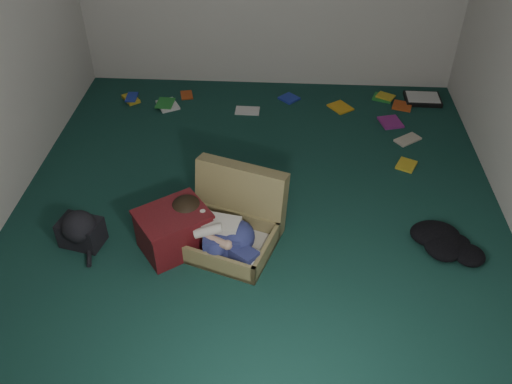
# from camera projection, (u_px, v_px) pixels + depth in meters

# --- Properties ---
(floor) EXTENTS (4.50, 4.50, 0.00)m
(floor) POSITION_uv_depth(u_px,v_px,m) (257.00, 214.00, 4.40)
(floor) COLOR #143A33
(floor) RESTS_ON ground
(wall_front) EXTENTS (4.50, 0.00, 4.50)m
(wall_front) POSITION_uv_depth(u_px,v_px,m) (220.00, 365.00, 1.84)
(wall_front) COLOR silver
(wall_front) RESTS_ON ground
(suitcase) EXTENTS (0.91, 0.90, 0.53)m
(suitcase) POSITION_uv_depth(u_px,v_px,m) (231.00, 220.00, 4.10)
(suitcase) COLOR #8F814E
(suitcase) RESTS_ON floor
(person) EXTENTS (0.72, 0.55, 0.33)m
(person) POSITION_uv_depth(u_px,v_px,m) (214.00, 230.00, 3.96)
(person) COLOR silver
(person) RESTS_ON suitcase
(maroon_bin) EXTENTS (0.63, 0.61, 0.34)m
(maroon_bin) POSITION_uv_depth(u_px,v_px,m) (174.00, 230.00, 4.00)
(maroon_bin) COLOR #541115
(maroon_bin) RESTS_ON floor
(backpack) EXTENTS (0.44, 0.39, 0.23)m
(backpack) POSITION_uv_depth(u_px,v_px,m) (81.00, 231.00, 4.07)
(backpack) COLOR black
(backpack) RESTS_ON floor
(clothing_pile) EXTENTS (0.45, 0.37, 0.14)m
(clothing_pile) POSITION_uv_depth(u_px,v_px,m) (452.00, 244.00, 4.03)
(clothing_pile) COLOR black
(clothing_pile) RESTS_ON floor
(paper_tray) EXTENTS (0.38, 0.29, 0.05)m
(paper_tray) POSITION_uv_depth(u_px,v_px,m) (423.00, 99.00, 5.80)
(paper_tray) COLOR black
(paper_tray) RESTS_ON floor
(book_scatter) EXTENTS (3.12, 1.43, 0.02)m
(book_scatter) POSITION_uv_depth(u_px,v_px,m) (302.00, 112.00, 5.62)
(book_scatter) COLOR gold
(book_scatter) RESTS_ON floor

